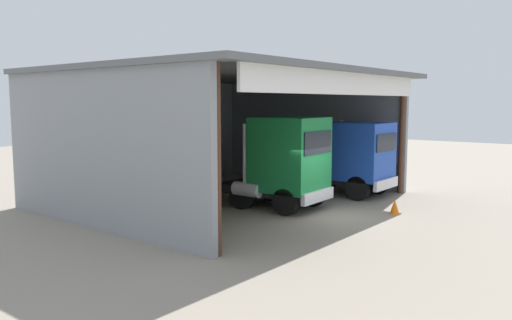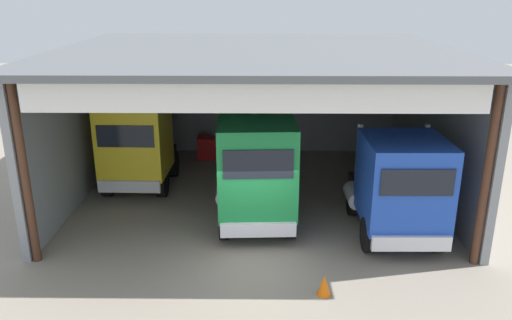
# 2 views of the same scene
# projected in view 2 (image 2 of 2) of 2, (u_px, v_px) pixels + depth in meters

# --- Properties ---
(ground_plane) EXTENTS (80.00, 80.00, 0.00)m
(ground_plane) POSITION_uv_depth(u_px,v_px,m) (254.00, 264.00, 14.57)
(ground_plane) COLOR gray
(ground_plane) RESTS_ON ground
(workshop_shed) EXTENTS (13.64, 11.62, 5.48)m
(workshop_shed) POSITION_uv_depth(u_px,v_px,m) (257.00, 90.00, 19.26)
(workshop_shed) COLOR gray
(workshop_shed) RESTS_ON ground
(truck_yellow_left_bay) EXTENTS (2.56, 4.65, 3.44)m
(truck_yellow_left_bay) POSITION_uv_depth(u_px,v_px,m) (137.00, 145.00, 19.43)
(truck_yellow_left_bay) COLOR yellow
(truck_yellow_left_bay) RESTS_ON ground
(truck_green_center_bay) EXTENTS (2.67, 4.46, 3.63)m
(truck_green_center_bay) POSITION_uv_depth(u_px,v_px,m) (256.00, 173.00, 16.14)
(truck_green_center_bay) COLOR #197F3D
(truck_green_center_bay) RESTS_ON ground
(truck_blue_center_right_bay) EXTENTS (2.54, 5.38, 3.37)m
(truck_blue_center_right_bay) POSITION_uv_depth(u_px,v_px,m) (398.00, 185.00, 15.55)
(truck_blue_center_right_bay) COLOR #1E47B7
(truck_blue_center_right_bay) RESTS_ON ground
(oil_drum) EXTENTS (0.58, 0.58, 0.90)m
(oil_drum) POSITION_uv_depth(u_px,v_px,m) (204.00, 144.00, 24.03)
(oil_drum) COLOR #B21E19
(oil_drum) RESTS_ON ground
(tool_cart) EXTENTS (0.90, 0.60, 1.00)m
(tool_cart) POSITION_uv_depth(u_px,v_px,m) (208.00, 148.00, 23.35)
(tool_cart) COLOR red
(tool_cart) RESTS_ON ground
(traffic_cone) EXTENTS (0.36, 0.36, 0.56)m
(traffic_cone) POSITION_uv_depth(u_px,v_px,m) (324.00, 285.00, 13.03)
(traffic_cone) COLOR orange
(traffic_cone) RESTS_ON ground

